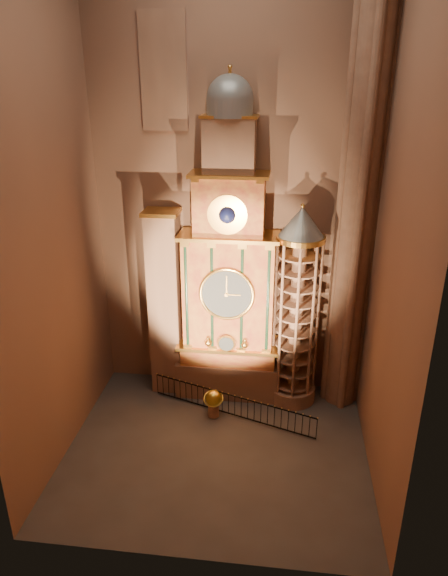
# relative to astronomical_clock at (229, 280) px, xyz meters

# --- Properties ---
(floor) EXTENTS (14.00, 14.00, 0.00)m
(floor) POSITION_rel_astronomical_clock_xyz_m (0.00, -4.96, -6.68)
(floor) COLOR #383330
(floor) RESTS_ON ground
(wall_back) EXTENTS (22.00, 0.00, 22.00)m
(wall_back) POSITION_rel_astronomical_clock_xyz_m (0.00, 1.04, 4.32)
(wall_back) COLOR #8E634C
(wall_back) RESTS_ON floor
(wall_left) EXTENTS (0.00, 22.00, 22.00)m
(wall_left) POSITION_rel_astronomical_clock_xyz_m (-7.00, -4.96, 4.32)
(wall_left) COLOR #8E634C
(wall_left) RESTS_ON floor
(wall_right) EXTENTS (0.00, 22.00, 22.00)m
(wall_right) POSITION_rel_astronomical_clock_xyz_m (7.00, -4.96, 4.32)
(wall_right) COLOR #8E634C
(wall_right) RESTS_ON floor
(astronomical_clock) EXTENTS (5.60, 2.41, 16.70)m
(astronomical_clock) POSITION_rel_astronomical_clock_xyz_m (0.00, 0.00, 0.00)
(astronomical_clock) COLOR #8C634C
(astronomical_clock) RESTS_ON floor
(portrait_tower) EXTENTS (1.80, 1.60, 10.20)m
(portrait_tower) POSITION_rel_astronomical_clock_xyz_m (-3.40, 0.02, -1.53)
(portrait_tower) COLOR #8C634C
(portrait_tower) RESTS_ON floor
(stair_turret) EXTENTS (2.50, 2.50, 10.80)m
(stair_turret) POSITION_rel_astronomical_clock_xyz_m (3.50, -0.26, -1.41)
(stair_turret) COLOR #8C634C
(stair_turret) RESTS_ON floor
(gothic_pier) EXTENTS (2.04, 2.04, 22.00)m
(gothic_pier) POSITION_rel_astronomical_clock_xyz_m (6.10, 0.04, 4.32)
(gothic_pier) COLOR #8C634C
(gothic_pier) RESTS_ON floor
(stained_glass_window) EXTENTS (2.20, 0.14, 5.20)m
(stained_glass_window) POSITION_rel_astronomical_clock_xyz_m (-3.20, 0.95, 9.82)
(stained_glass_window) COLOR navy
(stained_glass_window) RESTS_ON wall_back
(celestial_globe) EXTENTS (1.04, 0.98, 1.49)m
(celestial_globe) POSITION_rel_astronomical_clock_xyz_m (-0.51, -2.41, -5.79)
(celestial_globe) COLOR #8C634C
(celestial_globe) RESTS_ON floor
(iron_railing) EXTENTS (8.55, 2.95, 1.22)m
(iron_railing) POSITION_rel_astronomical_clock_xyz_m (0.42, -2.29, -6.02)
(iron_railing) COLOR black
(iron_railing) RESTS_ON floor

